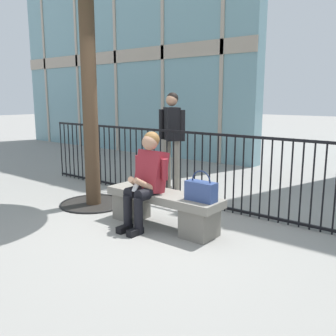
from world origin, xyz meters
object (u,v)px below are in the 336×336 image
object	(u,v)px
stone_bench	(163,206)
bystander_at_railing	(172,134)
seated_person_with_phone	(147,177)
handbag_on_bench	(201,191)

from	to	relation	value
stone_bench	bystander_at_railing	xyz separation A→B (m)	(-1.08, 1.53, 0.73)
stone_bench	seated_person_with_phone	xyz separation A→B (m)	(-0.16, -0.13, 0.38)
stone_bench	bystander_at_railing	distance (m)	2.01
seated_person_with_phone	bystander_at_railing	bearing A→B (deg)	118.96
seated_person_with_phone	bystander_at_railing	xyz separation A→B (m)	(-0.92, 1.66, 0.35)
stone_bench	bystander_at_railing	world-z (taller)	bystander_at_railing
seated_person_with_phone	handbag_on_bench	world-z (taller)	seated_person_with_phone
seated_person_with_phone	bystander_at_railing	size ratio (longest dim) A/B	0.71
handbag_on_bench	bystander_at_railing	xyz separation A→B (m)	(-1.66, 1.54, 0.43)
handbag_on_bench	bystander_at_railing	size ratio (longest dim) A/B	0.22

